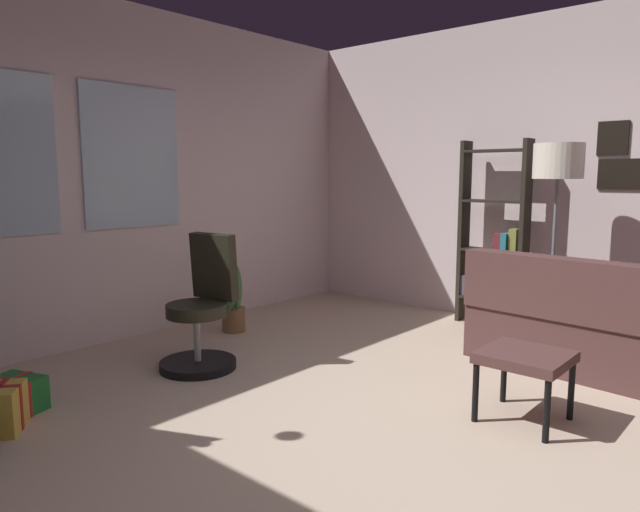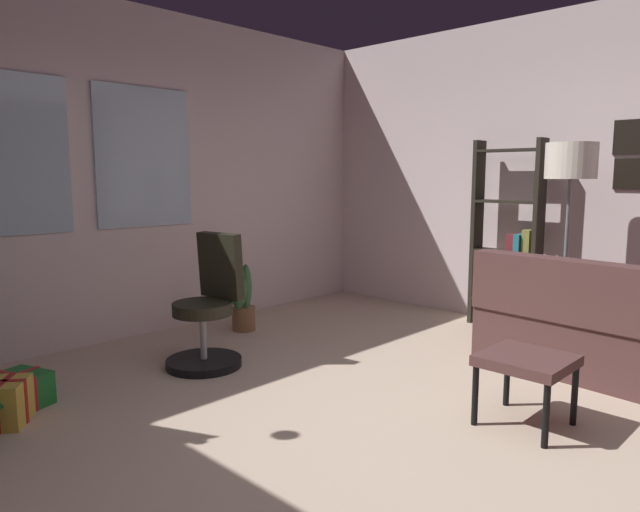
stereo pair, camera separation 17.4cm
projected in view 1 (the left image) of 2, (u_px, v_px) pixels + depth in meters
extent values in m
cube|color=beige|center=(433.00, 453.00, 3.06)|extent=(5.52, 6.13, 0.10)
cube|color=silver|center=(114.00, 174.00, 4.88)|extent=(5.52, 0.10, 2.85)
cube|color=silver|center=(132.00, 157.00, 4.93)|extent=(0.90, 0.03, 1.20)
cube|color=silver|center=(604.00, 174.00, 4.96)|extent=(0.10, 6.13, 2.85)
cube|color=black|center=(623.00, 174.00, 4.80)|extent=(0.02, 0.40, 0.25)
cube|color=black|center=(613.00, 138.00, 4.82)|extent=(0.02, 0.24, 0.28)
cube|color=#523331|center=(615.00, 345.00, 4.13)|extent=(1.02, 2.02, 0.42)
cube|color=#523331|center=(601.00, 294.00, 3.84)|extent=(0.37, 1.97, 0.43)
cube|color=#523331|center=(501.00, 286.00, 4.74)|extent=(0.86, 0.21, 0.20)
cube|color=red|center=(586.00, 295.00, 4.03)|extent=(0.18, 0.41, 0.41)
cube|color=beige|center=(534.00, 287.00, 4.30)|extent=(0.21, 0.42, 0.40)
cube|color=#963E29|center=(551.00, 290.00, 4.20)|extent=(0.15, 0.40, 0.41)
cube|color=#523331|center=(525.00, 357.00, 3.30)|extent=(0.45, 0.47, 0.06)
cylinder|color=black|center=(547.00, 411.00, 3.05)|extent=(0.04, 0.04, 0.35)
cylinder|color=black|center=(571.00, 390.00, 3.34)|extent=(0.04, 0.04, 0.35)
cylinder|color=black|center=(475.00, 392.00, 3.32)|extent=(0.04, 0.04, 0.35)
cylinder|color=black|center=(504.00, 375.00, 3.61)|extent=(0.04, 0.04, 0.35)
cube|color=#1E722D|center=(10.00, 397.00, 3.43)|extent=(0.40, 0.39, 0.21)
cube|color=red|center=(10.00, 397.00, 3.43)|extent=(0.31, 0.14, 0.22)
cube|color=red|center=(10.00, 397.00, 3.43)|extent=(0.14, 0.30, 0.22)
cube|color=gold|center=(0.00, 409.00, 3.20)|extent=(0.34, 0.35, 0.26)
cube|color=#B21919|center=(0.00, 409.00, 3.20)|extent=(0.20, 0.17, 0.26)
cube|color=#B21919|center=(0.00, 409.00, 3.20)|extent=(0.20, 0.24, 0.26)
cylinder|color=black|center=(198.00, 364.00, 4.25)|extent=(0.56, 0.56, 0.06)
cylinder|color=#B2B2B7|center=(197.00, 335.00, 4.22)|extent=(0.05, 0.05, 0.38)
cylinder|color=black|center=(196.00, 310.00, 4.19)|extent=(0.44, 0.44, 0.09)
cube|color=black|center=(214.00, 266.00, 4.31)|extent=(0.16, 0.41, 0.50)
cube|color=black|center=(524.00, 236.00, 5.19)|extent=(0.18, 0.04, 1.74)
cube|color=black|center=(464.00, 232.00, 5.59)|extent=(0.18, 0.04, 1.74)
cube|color=black|center=(490.00, 299.00, 5.48)|extent=(0.18, 0.56, 0.02)
cube|color=black|center=(492.00, 251.00, 5.41)|extent=(0.18, 0.56, 0.02)
cube|color=black|center=(494.00, 201.00, 5.35)|extent=(0.18, 0.56, 0.02)
cube|color=black|center=(496.00, 151.00, 5.28)|extent=(0.18, 0.56, 0.02)
cube|color=maroon|center=(514.00, 292.00, 5.34)|extent=(0.13, 0.05, 0.15)
cube|color=navy|center=(504.00, 289.00, 5.38)|extent=(0.17, 0.07, 0.21)
cube|color=beige|center=(497.00, 290.00, 5.43)|extent=(0.16, 0.05, 0.17)
cube|color=#366443|center=(489.00, 289.00, 5.49)|extent=(0.15, 0.07, 0.15)
cube|color=#6F3578|center=(481.00, 288.00, 5.55)|extent=(0.13, 0.07, 0.15)
cube|color=#AF672D|center=(472.00, 287.00, 5.59)|extent=(0.17, 0.07, 0.15)
cube|color=#514856|center=(465.00, 284.00, 5.64)|extent=(0.16, 0.08, 0.20)
cube|color=olive|center=(515.00, 240.00, 5.28)|extent=(0.13, 0.07, 0.20)
cube|color=teal|center=(506.00, 242.00, 5.32)|extent=(0.16, 0.05, 0.16)
cube|color=maroon|center=(500.00, 241.00, 5.38)|extent=(0.13, 0.07, 0.15)
cylinder|color=slate|center=(548.00, 345.00, 4.79)|extent=(0.28, 0.28, 0.03)
cylinder|color=slate|center=(553.00, 263.00, 4.69)|extent=(0.03, 0.03, 1.36)
cylinder|color=white|center=(559.00, 161.00, 4.58)|extent=(0.39, 0.39, 0.28)
cylinder|color=brown|center=(234.00, 319.00, 5.26)|extent=(0.21, 0.21, 0.22)
ellipsoid|color=#386738|center=(229.00, 289.00, 5.18)|extent=(0.12, 0.17, 0.38)
ellipsoid|color=#386738|center=(231.00, 296.00, 5.07)|extent=(0.18, 0.19, 0.31)
ellipsoid|color=#386738|center=(220.00, 289.00, 5.11)|extent=(0.15, 0.19, 0.41)
ellipsoid|color=#386738|center=(236.00, 287.00, 5.17)|extent=(0.17, 0.19, 0.42)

